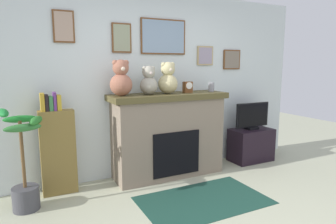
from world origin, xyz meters
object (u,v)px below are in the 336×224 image
television (252,116)px  teddy_bear_grey (168,79)px  tv_stand (251,145)px  fireplace (168,134)px  bookshelf (58,149)px  teddy_bear_brown (121,80)px  candle_jar (211,87)px  potted_plant (24,171)px  teddy_bear_tan (149,82)px  mantel_clock (188,87)px

television → teddy_bear_grey: (-1.53, 0.03, 0.64)m
tv_stand → teddy_bear_grey: size_ratio=1.59×
fireplace → bookshelf: bearing=177.9°
teddy_bear_brown → teddy_bear_grey: bearing=0.0°
television → candle_jar: candle_jar is taller
bookshelf → fireplace: bearing=-2.1°
potted_plant → teddy_bear_brown: teddy_bear_brown is taller
tv_stand → teddy_bear_tan: bearing=179.1°
potted_plant → mantel_clock: 2.33m
teddy_bear_grey → mantel_clock: bearing=-0.2°
television → teddy_bear_tan: size_ratio=1.68×
teddy_bear_grey → candle_jar: bearing=0.0°
teddy_bear_grey → teddy_bear_brown: bearing=-180.0°
tv_stand → teddy_bear_brown: 2.47m
potted_plant → teddy_bear_tan: size_ratio=2.97×
television → teddy_bear_brown: 2.29m
mantel_clock → candle_jar: bearing=0.2°
fireplace → mantel_clock: 0.73m
bookshelf → teddy_bear_tan: size_ratio=3.29×
television → mantel_clock: (-1.21, 0.03, 0.52)m
teddy_bear_brown → teddy_bear_grey: teddy_bear_brown is taller
fireplace → teddy_bear_grey: (-0.02, -0.02, 0.78)m
bookshelf → tv_stand: bookshelf is taller
television → teddy_bear_grey: teddy_bear_grey is taller
bookshelf → teddy_bear_grey: (1.47, -0.07, 0.82)m
candle_jar → teddy_bear_grey: (-0.72, -0.00, 0.13)m
tv_stand → mantel_clock: mantel_clock is taller
teddy_bear_brown → teddy_bear_tan: (0.38, 0.00, -0.04)m
tv_stand → teddy_bear_tan: teddy_bear_tan is taller
television → candle_jar: (-0.80, 0.03, 0.51)m
candle_jar → teddy_bear_brown: 1.40m
bookshelf → television: size_ratio=1.96×
bookshelf → teddy_bear_grey: size_ratio=2.90×
teddy_bear_grey → bookshelf: bearing=177.2°
bookshelf → potted_plant: bearing=-142.9°
fireplace → teddy_bear_brown: size_ratio=3.61×
tv_stand → mantel_clock: 1.57m
teddy_bear_brown → teddy_bear_tan: size_ratio=1.21×
mantel_clock → fireplace: bearing=176.3°
fireplace → candle_jar: bearing=-1.4°
candle_jar → television: bearing=-2.1°
potted_plant → mantel_clock: bearing=5.7°
bookshelf → teddy_bear_brown: teddy_bear_brown is taller
bookshelf → television: 3.01m
mantel_clock → teddy_bear_grey: bearing=179.8°
teddy_bear_brown → potted_plant: bearing=-169.6°
fireplace → tv_stand: fireplace is taller
bookshelf → teddy_bear_grey: bearing=-2.8°
bookshelf → potted_plant: size_ratio=1.11×
bookshelf → candle_jar: candle_jar is taller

